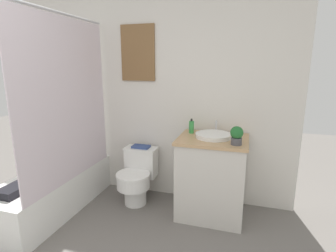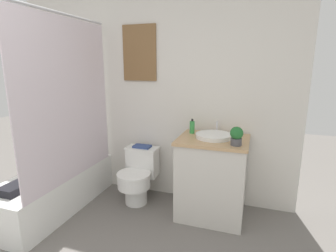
# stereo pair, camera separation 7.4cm
# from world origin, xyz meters

# --- Properties ---
(wall_back) EXTENTS (3.26, 0.07, 2.50)m
(wall_back) POSITION_xyz_m (-0.00, 2.37, 1.26)
(wall_back) COLOR silver
(wall_back) RESTS_ON ground_plane
(shower_area) EXTENTS (0.59, 1.41, 1.98)m
(shower_area) POSITION_xyz_m (-0.82, 1.64, 0.27)
(shower_area) COLOR white
(shower_area) RESTS_ON ground_plane
(toilet) EXTENTS (0.37, 0.52, 0.60)m
(toilet) POSITION_xyz_m (-0.04, 2.07, 0.31)
(toilet) COLOR white
(toilet) RESTS_ON ground_plane
(vanity) EXTENTS (0.68, 0.57, 0.82)m
(vanity) POSITION_xyz_m (0.79, 2.05, 0.41)
(vanity) COLOR beige
(vanity) RESTS_ON ground_plane
(sink) EXTENTS (0.35, 0.39, 0.13)m
(sink) POSITION_xyz_m (0.79, 2.07, 0.84)
(sink) COLOR white
(sink) RESTS_ON vanity
(soap_bottle) EXTENTS (0.05, 0.05, 0.15)m
(soap_bottle) POSITION_xyz_m (0.54, 2.18, 0.89)
(soap_bottle) COLOR green
(soap_bottle) RESTS_ON vanity
(potted_plant) EXTENTS (0.12, 0.12, 0.17)m
(potted_plant) POSITION_xyz_m (1.01, 1.89, 0.91)
(potted_plant) COLOR #4C4C51
(potted_plant) RESTS_ON vanity
(book_on_tank) EXTENTS (0.20, 0.12, 0.02)m
(book_on_tank) POSITION_xyz_m (-0.04, 2.20, 0.61)
(book_on_tank) COLOR #33477F
(book_on_tank) RESTS_ON toilet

